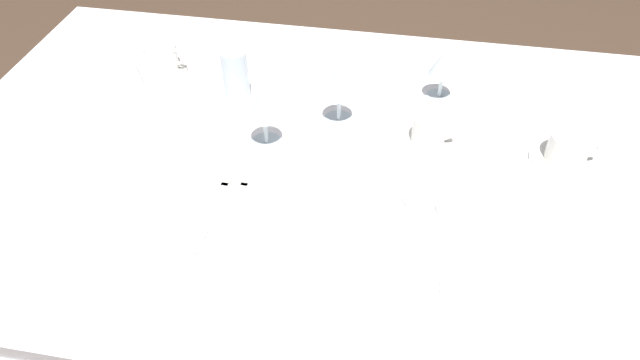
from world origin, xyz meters
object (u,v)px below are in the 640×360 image
object	(u,v)px
fork_inner	(215,207)
coffee_cup_left	(569,148)
drink_tumbler	(235,75)
napkin_folded	(134,76)
coffee_cup_right	(162,56)
spoon_tea	(443,232)
wine_glass_centre	(264,105)
wine_glass_left	(340,84)
spoon_dessert	(424,228)
dinner_plate	(309,227)
dinner_knife	(393,237)
fork_outer	(235,207)
coffee_cup_far	(430,130)
wine_glass_right	(444,65)
spoon_soup	(408,223)

from	to	relation	value
fork_inner	coffee_cup_left	world-z (taller)	coffee_cup_left
drink_tumbler	napkin_folded	size ratio (longest dim) A/B	0.73
coffee_cup_right	drink_tumbler	distance (m)	0.23
spoon_tea	coffee_cup_left	distance (m)	0.35
wine_glass_centre	wine_glass_left	size ratio (longest dim) A/B	1.05
spoon_dessert	fork_inner	bearing A→B (deg)	-177.57
dinner_plate	dinner_knife	world-z (taller)	dinner_plate
fork_outer	wine_glass_centre	xyz separation A→B (m)	(0.01, 0.20, 0.10)
coffee_cup_left	coffee_cup_far	xyz separation A→B (m)	(-0.29, 0.01, 0.00)
dinner_plate	wine_glass_right	bearing A→B (deg)	64.87
spoon_tea	wine_glass_left	world-z (taller)	wine_glass_left
fork_inner	coffee_cup_far	distance (m)	0.48
wine_glass_right	coffee_cup_far	bearing A→B (deg)	-95.42
coffee_cup_left	coffee_cup_right	bearing A→B (deg)	168.94
coffee_cup_far	fork_inner	bearing A→B (deg)	-146.04
coffee_cup_left	coffee_cup_right	xyz separation A→B (m)	(-0.97, 0.19, 0.00)
spoon_tea	coffee_cup_far	distance (m)	0.26
dinner_plate	spoon_tea	distance (m)	0.25
spoon_tea	napkin_folded	distance (m)	0.77
dinner_plate	spoon_soup	distance (m)	0.19
dinner_knife	drink_tumbler	distance (m)	0.56
drink_tumbler	spoon_soup	bearing A→B (deg)	-38.38
fork_inner	wine_glass_left	distance (m)	0.39
wine_glass_right	dinner_knife	bearing A→B (deg)	-98.27
fork_inner	wine_glass_centre	distance (m)	0.24
fork_inner	coffee_cup_right	size ratio (longest dim) A/B	2.09
drink_tumbler	dinner_plate	bearing A→B (deg)	-57.50
spoon_dessert	dinner_plate	bearing A→B (deg)	-168.47
spoon_tea	coffee_cup_far	world-z (taller)	coffee_cup_far
fork_inner	wine_glass_right	distance (m)	0.62
wine_glass_left	napkin_folded	xyz separation A→B (m)	(-0.47, -0.03, -0.01)
spoon_soup	drink_tumbler	bearing A→B (deg)	141.62
wine_glass_left	fork_inner	bearing A→B (deg)	-121.11
wine_glass_right	wine_glass_centre	bearing A→B (deg)	-146.13
spoon_dessert	wine_glass_right	size ratio (longest dim) A/B	1.61
fork_inner	fork_outer	bearing A→B (deg)	11.06
coffee_cup_far	wine_glass_right	distance (m)	0.19
fork_inner	wine_glass_centre	xyz separation A→B (m)	(0.05, 0.21, 0.10)
spoon_tea	wine_glass_left	xyz separation A→B (m)	(-0.25, 0.31, 0.10)
fork_inner	spoon_dessert	bearing A→B (deg)	2.43
wine_glass_right	spoon_soup	bearing A→B (deg)	-95.68
wine_glass_centre	dinner_knife	bearing A→B (deg)	-37.33
spoon_soup	coffee_cup_right	size ratio (longest dim) A/B	2.14
spoon_dessert	coffee_cup_left	xyz separation A→B (m)	(0.28, 0.24, 0.04)
spoon_dessert	wine_glass_left	xyz separation A→B (m)	(-0.21, 0.30, 0.10)
spoon_dessert	drink_tumbler	size ratio (longest dim) A/B	1.64
dinner_plate	drink_tumbler	distance (m)	0.47
coffee_cup_right	wine_glass_left	distance (m)	0.49
dinner_knife	wine_glass_centre	distance (m)	0.39
fork_outer	fork_inner	bearing A→B (deg)	-168.94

